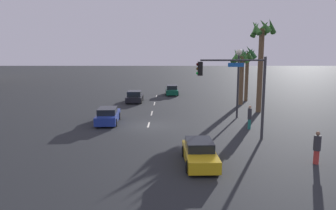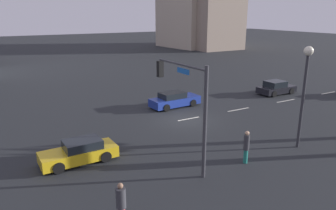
# 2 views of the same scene
# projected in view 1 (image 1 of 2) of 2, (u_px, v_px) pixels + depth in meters

# --- Properties ---
(ground_plane) EXTENTS (220.00, 220.00, 0.00)m
(ground_plane) POSITION_uv_depth(u_px,v_px,m) (148.00, 126.00, 27.54)
(ground_plane) COLOR #232628
(lane_stripe_0) EXTENTS (2.23, 0.14, 0.01)m
(lane_stripe_0) POSITION_uv_depth(u_px,v_px,m) (156.00, 96.00, 45.29)
(lane_stripe_0) COLOR silver
(lane_stripe_0) RESTS_ON ground_plane
(lane_stripe_1) EXTENTS (2.41, 0.14, 0.01)m
(lane_stripe_1) POSITION_uv_depth(u_px,v_px,m) (154.00, 104.00, 38.91)
(lane_stripe_1) COLOR silver
(lane_stripe_1) RESTS_ON ground_plane
(lane_stripe_2) EXTENTS (2.40, 0.14, 0.01)m
(lane_stripe_2) POSITION_uv_depth(u_px,v_px,m) (152.00, 113.00, 32.99)
(lane_stripe_2) COLOR silver
(lane_stripe_2) RESTS_ON ground_plane
(lane_stripe_3) EXTENTS (2.02, 0.14, 0.01)m
(lane_stripe_3) POSITION_uv_depth(u_px,v_px,m) (149.00, 125.00, 27.84)
(lane_stripe_3) COLOR silver
(lane_stripe_3) RESTS_ON ground_plane
(car_0) EXTENTS (4.32, 1.89, 1.29)m
(car_0) POSITION_uv_depth(u_px,v_px,m) (200.00, 153.00, 18.21)
(car_0) COLOR gold
(car_0) RESTS_ON ground_plane
(car_1) EXTENTS (3.96, 1.83, 1.34)m
(car_1) POSITION_uv_depth(u_px,v_px,m) (172.00, 90.00, 46.79)
(car_1) COLOR #0F5138
(car_1) RESTS_ON ground_plane
(car_2) EXTENTS (4.72, 2.05, 1.37)m
(car_2) POSITION_uv_depth(u_px,v_px,m) (108.00, 116.00, 28.51)
(car_2) COLOR navy
(car_2) RESTS_ON ground_plane
(car_3) EXTENTS (4.14, 1.98, 1.39)m
(car_3) POSITION_uv_depth(u_px,v_px,m) (135.00, 97.00, 40.08)
(car_3) COLOR black
(car_3) RESTS_ON ground_plane
(traffic_signal) EXTENTS (0.39, 4.86, 5.85)m
(traffic_signal) POSITION_uv_depth(u_px,v_px,m) (240.00, 84.00, 22.66)
(traffic_signal) COLOR #38383D
(traffic_signal) RESTS_ON ground_plane
(streetlamp) EXTENTS (0.56, 0.56, 6.37)m
(streetlamp) POSITION_uv_depth(u_px,v_px,m) (238.00, 71.00, 30.02)
(streetlamp) COLOR #2D2D33
(streetlamp) RESTS_ON ground_plane
(pedestrian_0) EXTENTS (0.52, 0.52, 1.86)m
(pedestrian_0) POSITION_uv_depth(u_px,v_px,m) (317.00, 147.00, 18.11)
(pedestrian_0) COLOR #BF3833
(pedestrian_0) RESTS_ON ground_plane
(pedestrian_1) EXTENTS (0.42, 0.42, 1.93)m
(pedestrian_1) POSITION_uv_depth(u_px,v_px,m) (250.00, 116.00, 26.18)
(pedestrian_1) COLOR #1E7266
(pedestrian_1) RESTS_ON ground_plane
(palm_tree_0) EXTENTS (2.50, 2.16, 6.96)m
(palm_tree_0) POSITION_uv_depth(u_px,v_px,m) (248.00, 60.00, 40.20)
(palm_tree_0) COLOR brown
(palm_tree_0) RESTS_ON ground_plane
(palm_tree_1) EXTENTS (2.67, 2.77, 9.45)m
(palm_tree_1) POSITION_uv_depth(u_px,v_px,m) (261.00, 46.00, 32.59)
(palm_tree_1) COLOR brown
(palm_tree_1) RESTS_ON ground_plane
(palm_tree_2) EXTENTS (2.63, 2.82, 6.57)m
(palm_tree_2) POSITION_uv_depth(u_px,v_px,m) (242.00, 64.00, 37.58)
(palm_tree_2) COLOR brown
(palm_tree_2) RESTS_ON ground_plane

